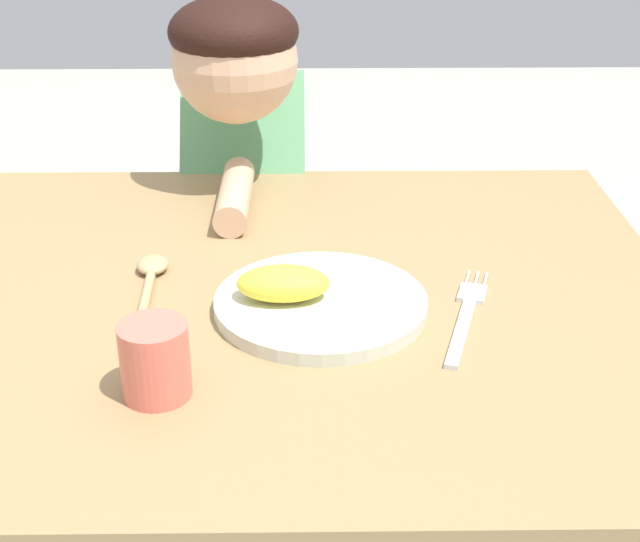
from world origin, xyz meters
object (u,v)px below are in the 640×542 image
at_px(fork, 466,315).
at_px(drinking_cup, 155,360).
at_px(plate, 313,299).
at_px(person, 248,249).
at_px(spoon, 150,279).

relative_size(fork, drinking_cup, 2.86).
bearing_deg(plate, drinking_cup, -132.55).
xyz_separation_m(drinking_cup, person, (0.04, 0.68, -0.20)).
distance_m(fork, drinking_cup, 0.37).
bearing_deg(spoon, person, -14.00).
relative_size(plate, person, 0.24).
height_order(drinking_cup, person, person).
xyz_separation_m(fork, person, (-0.29, 0.53, -0.16)).
height_order(plate, person, person).
distance_m(plate, drinking_cup, 0.23).
bearing_deg(spoon, drinking_cup, -172.10).
bearing_deg(drinking_cup, person, 86.25).
bearing_deg(drinking_cup, fork, 24.39).
relative_size(plate, spoon, 1.29).
bearing_deg(plate, spoon, 161.26).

